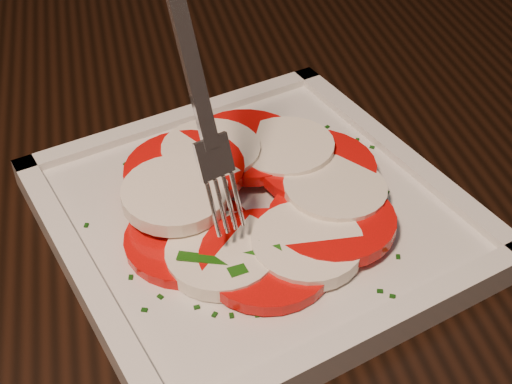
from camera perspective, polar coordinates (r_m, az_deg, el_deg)
table at (r=0.57m, az=-9.98°, el=-9.24°), size 1.21×0.82×0.75m
chair at (r=1.28m, az=-7.32°, el=14.86°), size 0.49×0.49×0.93m
plate at (r=0.47m, az=0.00°, el=-2.07°), size 0.32×0.32×0.01m
caprese_salad at (r=0.46m, az=-0.00°, el=-0.38°), size 0.21×0.19×0.03m
fork at (r=0.40m, az=-5.68°, el=9.98°), size 0.05×0.08×0.18m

